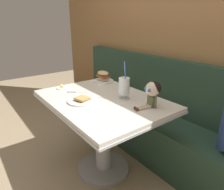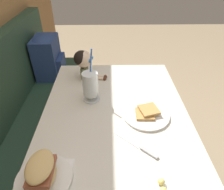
# 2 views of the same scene
# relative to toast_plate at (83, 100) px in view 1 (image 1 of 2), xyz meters

# --- Properties ---
(ground_plane) EXTENTS (8.00, 8.00, 0.00)m
(ground_plane) POSITION_rel_toast_plate_xyz_m (0.03, -0.01, -0.75)
(ground_plane) COLOR #998466
(wood_panel_wall) EXTENTS (4.40, 0.08, 2.40)m
(wood_panel_wall) POSITION_rel_toast_plate_xyz_m (0.03, 1.04, 0.45)
(wood_panel_wall) COLOR olive
(wood_panel_wall) RESTS_ON ground
(booth_bench) EXTENTS (2.60, 0.48, 1.00)m
(booth_bench) POSITION_rel_toast_plate_xyz_m (0.03, 0.79, -0.42)
(booth_bench) COLOR #233D2D
(booth_bench) RESTS_ON ground
(diner_table) EXTENTS (1.11, 0.81, 0.74)m
(diner_table) POSITION_rel_toast_plate_xyz_m (0.03, 0.17, -0.21)
(diner_table) COLOR silver
(diner_table) RESTS_ON ground
(toast_plate) EXTENTS (0.25, 0.25, 0.04)m
(toast_plate) POSITION_rel_toast_plate_xyz_m (0.00, 0.00, 0.00)
(toast_plate) COLOR white
(toast_plate) RESTS_ON diner_table
(milkshake_glass) EXTENTS (0.10, 0.10, 0.32)m
(milkshake_glass) POSITION_rel_toast_plate_xyz_m (0.15, 0.30, 0.09)
(milkshake_glass) COLOR silver
(milkshake_glass) RESTS_ON diner_table
(sandwich_plate) EXTENTS (0.22, 0.22, 0.12)m
(sandwich_plate) POSITION_rel_toast_plate_xyz_m (-0.37, 0.45, 0.03)
(sandwich_plate) COLOR white
(sandwich_plate) RESTS_ON diner_table
(butter_saucer) EXTENTS (0.12, 0.12, 0.04)m
(butter_saucer) POSITION_rel_toast_plate_xyz_m (-0.41, 0.01, -0.00)
(butter_saucer) COLOR white
(butter_saucer) RESTS_ON diner_table
(butter_knife) EXTENTS (0.17, 0.19, 0.01)m
(butter_knife) POSITION_rel_toast_plate_xyz_m (-0.23, 0.05, -0.01)
(butter_knife) COLOR silver
(butter_knife) RESTS_ON diner_table
(seated_doll) EXTENTS (0.13, 0.23, 0.20)m
(seated_doll) POSITION_rel_toast_plate_xyz_m (0.40, 0.36, 0.12)
(seated_doll) COLOR #5B6642
(seated_doll) RESTS_ON diner_table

